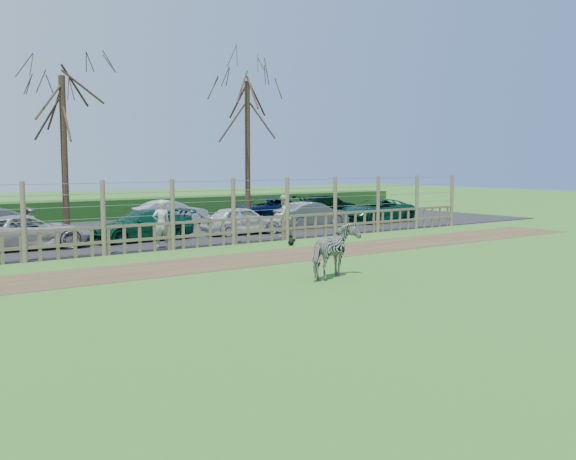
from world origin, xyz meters
TOP-DOWN VIEW (x-y plane):
  - ground at (0.00, 0.00)m, footprint 120.00×120.00m
  - dirt_strip at (0.00, 4.50)m, footprint 34.00×2.80m
  - asphalt at (0.00, 14.50)m, footprint 44.00×13.00m
  - hedge at (0.00, 21.50)m, footprint 46.00×2.00m
  - fence at (0.00, 8.00)m, footprint 30.16×0.16m
  - tree_mid at (-2.00, 13.50)m, footprint 4.80×4.80m
  - tree_right at (7.00, 14.00)m, footprint 4.80×4.80m
  - zebra at (0.91, 0.28)m, footprint 1.90×1.41m
  - visitor_a at (-0.23, 8.46)m, footprint 0.67×0.47m
  - visitor_b at (5.32, 8.71)m, footprint 0.87×0.70m
  - crow at (4.09, 6.49)m, footprint 0.31×0.23m
  - car_2 at (-4.13, 11.02)m, footprint 4.45×2.28m
  - car_3 at (0.12, 10.95)m, footprint 4.23×1.94m
  - car_4 at (4.52, 10.60)m, footprint 3.64×1.74m
  - car_5 at (8.76, 11.16)m, footprint 3.65×1.28m
  - car_6 at (13.17, 11.38)m, footprint 4.37×2.11m
  - car_11 at (4.01, 16.39)m, footprint 3.75×1.62m
  - car_12 at (9.19, 15.70)m, footprint 4.48×2.38m
  - car_13 at (13.98, 16.32)m, footprint 4.19×1.82m

SIDE VIEW (x-z plane):
  - ground at x=0.00m, z-range 0.00..0.00m
  - dirt_strip at x=0.00m, z-range 0.00..0.01m
  - asphalt at x=0.00m, z-range 0.00..0.04m
  - crow at x=4.09m, z-range 0.00..0.25m
  - hedge at x=0.00m, z-range 0.00..1.10m
  - car_2 at x=-4.13m, z-range 0.04..1.24m
  - car_3 at x=0.12m, z-range 0.04..1.24m
  - car_4 at x=4.52m, z-range 0.04..1.24m
  - car_5 at x=8.76m, z-range 0.04..1.24m
  - car_6 at x=13.17m, z-range 0.04..1.24m
  - car_11 at x=4.01m, z-range 0.04..1.24m
  - car_12 at x=9.19m, z-range 0.04..1.24m
  - car_13 at x=13.98m, z-range 0.04..1.24m
  - zebra at x=0.91m, z-range 0.00..1.46m
  - fence at x=0.00m, z-range -0.45..2.05m
  - visitor_a at x=-0.23m, z-range 0.04..1.76m
  - visitor_b at x=5.32m, z-range 0.04..1.76m
  - tree_mid at x=-2.00m, z-range 1.45..8.28m
  - tree_right at x=7.00m, z-range 1.57..8.92m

